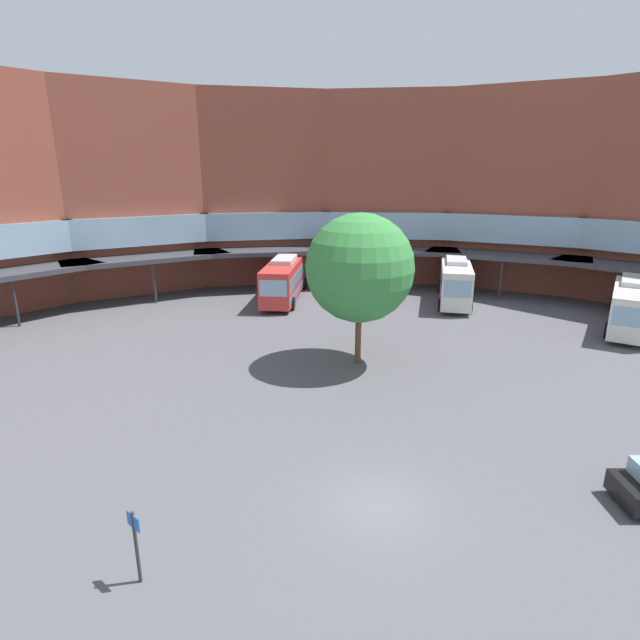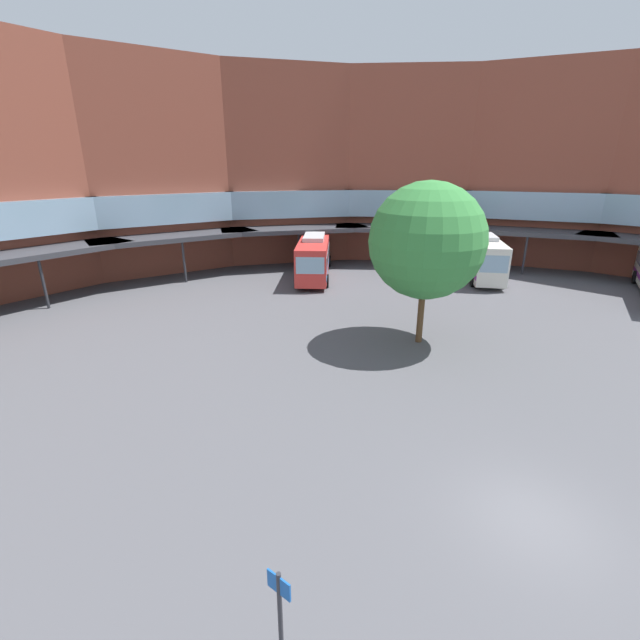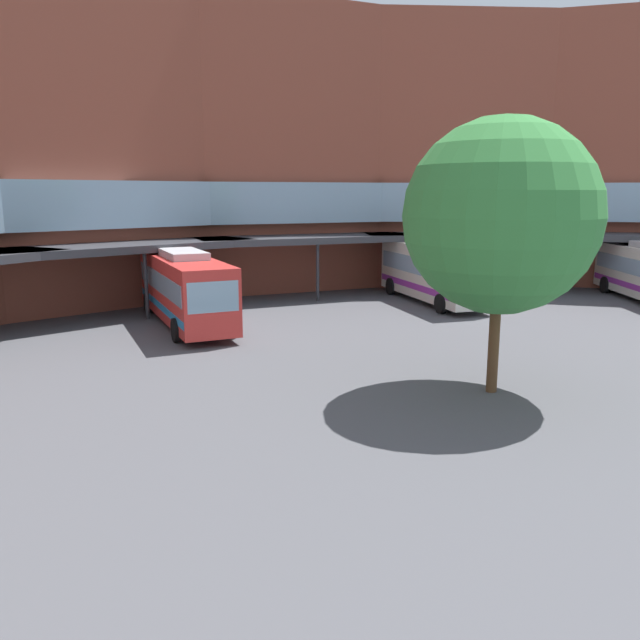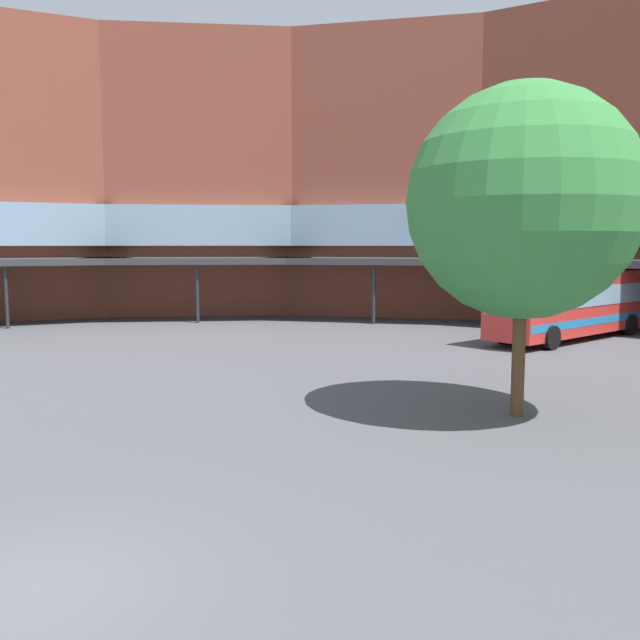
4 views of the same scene
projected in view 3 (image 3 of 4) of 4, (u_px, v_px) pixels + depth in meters
name	position (u px, v px, depth m)	size (l,w,h in m)	color
station_building	(203.00, 140.00, 27.10)	(84.66, 40.85, 18.55)	brown
bus_0	(185.00, 287.00, 31.81)	(5.79, 11.58, 3.75)	red
bus_3	(433.00, 271.00, 38.08)	(6.41, 10.27, 3.86)	silver
plaza_tree	(501.00, 217.00, 20.10)	(6.30, 6.30, 8.99)	brown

